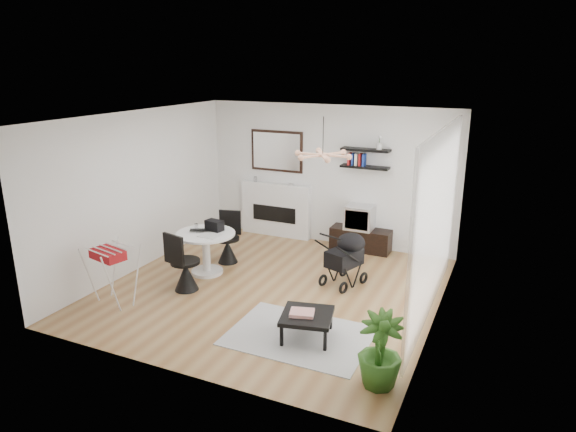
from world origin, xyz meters
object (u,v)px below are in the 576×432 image
at_px(crt_tv, 360,217).
at_px(drying_rack, 113,274).
at_px(coffee_table, 307,317).
at_px(fireplace, 276,203).
at_px(potted_plant, 380,350).
at_px(stroller, 346,260).
at_px(tv_console, 361,239).
at_px(dining_table, 206,247).

height_order(crt_tv, drying_rack, drying_rack).
relative_size(drying_rack, coffee_table, 1.15).
relative_size(fireplace, potted_plant, 2.48).
height_order(drying_rack, stroller, stroller).
height_order(fireplace, potted_plant, fireplace).
height_order(tv_console, coffee_table, tv_console).
bearing_deg(crt_tv, coffee_table, -84.20).
bearing_deg(drying_rack, coffee_table, 18.22).
relative_size(tv_console, coffee_table, 1.47).
xyz_separation_m(drying_rack, stroller, (2.89, 2.11, -0.07)).
bearing_deg(dining_table, potted_plant, -28.56).
distance_m(crt_tv, stroller, 1.62).
relative_size(drying_rack, potted_plant, 1.02).
bearing_deg(tv_console, coffee_table, -84.75).
bearing_deg(tv_console, crt_tv, -174.42).
bearing_deg(drying_rack, fireplace, 91.47).
bearing_deg(coffee_table, dining_table, 151.58).
distance_m(tv_console, stroller, 1.61).
bearing_deg(fireplace, tv_console, -4.08).
height_order(fireplace, crt_tv, fireplace).
distance_m(fireplace, stroller, 2.71).
height_order(dining_table, stroller, stroller).
bearing_deg(coffee_table, tv_console, 95.25).
distance_m(fireplace, tv_console, 1.92).
relative_size(coffee_table, potted_plant, 0.89).
height_order(tv_console, drying_rack, drying_rack).
bearing_deg(stroller, coffee_table, -67.68).
distance_m(crt_tv, dining_table, 2.96).
bearing_deg(stroller, tv_console, 117.59).
distance_m(dining_table, coffee_table, 2.70).
xyz_separation_m(tv_console, stroller, (0.23, -1.59, 0.19)).
relative_size(dining_table, potted_plant, 1.14).
bearing_deg(crt_tv, tv_console, 5.58).
bearing_deg(crt_tv, fireplace, 175.74).
bearing_deg(dining_table, crt_tv, 46.99).
xyz_separation_m(tv_console, drying_rack, (-2.67, -3.69, 0.25)).
xyz_separation_m(tv_console, crt_tv, (-0.03, -0.00, 0.44)).
distance_m(dining_table, potted_plant, 3.96).
height_order(fireplace, coffee_table, fireplace).
xyz_separation_m(fireplace, potted_plant, (3.29, -4.19, -0.25)).
bearing_deg(fireplace, dining_table, -94.85).
bearing_deg(fireplace, crt_tv, -4.26).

